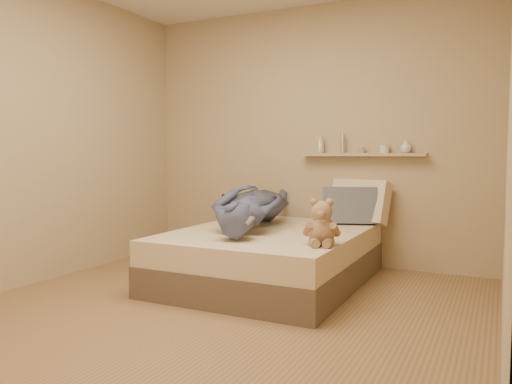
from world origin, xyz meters
The scene contains 10 objects.
room centered at (0.00, 0.00, 1.30)m, with size 3.80×3.80×3.80m.
bed centered at (0.00, 0.93, 0.22)m, with size 1.50×1.90×0.45m.
game_console centered at (0.03, 0.36, 0.61)m, with size 0.20×0.14×0.06m.
teddy_bear centered at (0.62, 0.46, 0.59)m, with size 0.27×0.28×0.34m.
dark_plush centered at (-0.63, 1.28, 0.56)m, with size 0.17×0.17×0.27m.
pillow_cream centered at (0.56, 1.76, 0.65)m, with size 0.55×0.16×0.40m, color beige.
pillow_grey centered at (0.50, 1.62, 0.62)m, with size 0.50×0.14×0.34m, color slate.
person centered at (-0.22, 1.01, 0.64)m, with size 0.59×1.63×0.39m, color #464D6E.
wall_shelf centered at (0.55, 1.84, 1.10)m, with size 1.20×0.12×0.03m, color tan.
shelf_bottles centered at (0.60, 1.84, 1.18)m, with size 0.93×0.13×0.19m.
Camera 1 is at (1.78, -2.93, 1.10)m, focal length 35.00 mm.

